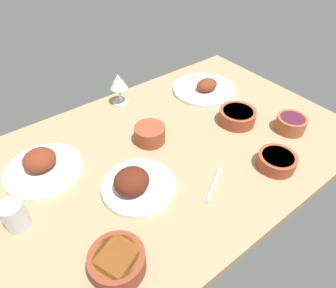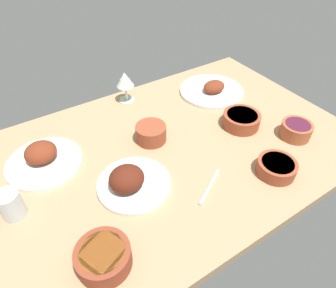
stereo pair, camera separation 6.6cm
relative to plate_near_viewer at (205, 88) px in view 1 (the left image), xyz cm
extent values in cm
cube|color=tan|center=(-37.82, -21.01, -3.56)|extent=(140.00, 90.00, 4.00)
cylinder|color=white|center=(0.03, 0.38, -0.76)|extent=(29.23, 29.23, 1.60)
ellipsoid|color=maroon|center=(-0.10, -1.20, 2.40)|extent=(10.42, 8.06, 5.13)
cylinder|color=white|center=(-78.57, -4.92, -0.76)|extent=(25.82, 25.82, 1.60)
ellipsoid|color=maroon|center=(-78.51, -3.54, 3.13)|extent=(10.80, 10.34, 6.70)
cylinder|color=white|center=(-56.91, -30.49, -0.76)|extent=(23.89, 23.89, 1.60)
ellipsoid|color=#511E11|center=(-59.19, -30.43, 3.42)|extent=(11.28, 10.68, 7.35)
cylinder|color=brown|center=(-40.62, -13.52, 1.65)|extent=(11.51, 11.51, 6.42)
cylinder|color=#9E3314|center=(-40.62, -13.52, 4.36)|extent=(9.44, 9.44, 1.00)
cylinder|color=#A35133|center=(7.09, -41.67, 1.37)|extent=(11.51, 11.51, 5.86)
cylinder|color=#4C192D|center=(7.09, -41.67, 3.81)|extent=(9.44, 9.44, 1.00)
cylinder|color=brown|center=(-5.84, -25.41, 1.18)|extent=(14.73, 14.73, 5.47)
cylinder|color=white|center=(-5.84, -25.41, 3.42)|extent=(12.07, 12.07, 1.00)
cylinder|color=brown|center=(-75.44, -49.36, 1.46)|extent=(14.30, 14.30, 6.03)
cylinder|color=brown|center=(-75.44, -49.36, 3.97)|extent=(11.73, 11.73, 1.00)
cylinder|color=brown|center=(-13.91, -50.98, 0.86)|extent=(13.06, 13.06, 4.83)
cylinder|color=#DBCC7A|center=(-13.91, -50.98, 2.78)|extent=(10.71, 10.71, 1.00)
cylinder|color=silver|center=(-36.21, 15.73, -1.31)|extent=(7.00, 7.00, 0.50)
cylinder|color=silver|center=(-36.21, 15.73, 2.44)|extent=(1.00, 1.00, 7.00)
cone|color=silver|center=(-36.21, 15.73, 9.19)|extent=(7.60, 7.60, 6.50)
cylinder|color=beige|center=(-36.21, 15.73, 7.74)|extent=(4.18, 4.18, 2.80)
cylinder|color=silver|center=(-91.59, -20.62, 2.98)|extent=(6.83, 6.83, 9.07)
cube|color=silver|center=(-36.69, -44.15, -1.16)|extent=(14.45, 8.84, 0.80)
camera|label=1|loc=(-86.78, -84.98, 72.46)|focal=31.52mm
camera|label=2|loc=(-81.38, -88.77, 72.46)|focal=31.52mm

